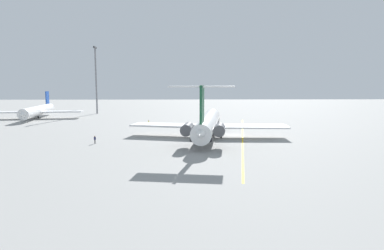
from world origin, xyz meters
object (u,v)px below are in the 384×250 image
(main_jetliner, at_px, (208,124))
(safety_cone_wingtip, at_px, (256,125))
(airliner_mid_right, at_px, (37,111))
(ground_crew_near_nose, at_px, (95,139))
(safety_cone_nose, at_px, (257,125))
(ground_crew_near_tail, at_px, (149,122))
(light_mast, at_px, (96,78))

(main_jetliner, height_order, safety_cone_wingtip, main_jetliner)
(main_jetliner, relative_size, safety_cone_wingtip, 81.14)
(airliner_mid_right, distance_m, safety_cone_wingtip, 82.27)
(main_jetliner, relative_size, ground_crew_near_nose, 25.19)
(airliner_mid_right, relative_size, safety_cone_nose, 61.45)
(ground_crew_near_tail, xyz_separation_m, safety_cone_wingtip, (-0.56, -34.22, -0.85))
(main_jetliner, bearing_deg, ground_crew_near_nose, 114.13)
(ground_crew_near_tail, height_order, safety_cone_wingtip, ground_crew_near_tail)
(main_jetliner, height_order, light_mast, light_mast)
(airliner_mid_right, xyz_separation_m, light_mast, (21.60, -17.11, 12.98))
(ground_crew_near_tail, relative_size, safety_cone_wingtip, 3.22)
(safety_cone_wingtip, height_order, light_mast, light_mast)
(ground_crew_near_nose, relative_size, safety_cone_wingtip, 3.22)
(airliner_mid_right, xyz_separation_m, ground_crew_near_tail, (-22.19, -44.80, -1.85))
(airliner_mid_right, height_order, safety_cone_nose, airliner_mid_right)
(ground_crew_near_nose, height_order, safety_cone_nose, ground_crew_near_nose)
(main_jetliner, relative_size, ground_crew_near_tail, 25.17)
(ground_crew_near_nose, xyz_separation_m, ground_crew_near_tail, (31.65, -8.61, 0.00))
(airliner_mid_right, distance_m, ground_crew_near_tail, 50.03)
(safety_cone_wingtip, distance_m, light_mast, 77.75)
(safety_cone_nose, distance_m, safety_cone_wingtip, 1.54)
(airliner_mid_right, bearing_deg, safety_cone_nose, 66.09)
(ground_crew_near_nose, bearing_deg, airliner_mid_right, 36.00)
(light_mast, bearing_deg, ground_crew_near_tail, -147.69)
(main_jetliner, relative_size, light_mast, 1.52)
(airliner_mid_right, distance_m, safety_cone_nose, 82.76)
(main_jetliner, distance_m, ground_crew_near_nose, 26.85)
(ground_crew_near_tail, height_order, safety_cone_nose, ground_crew_near_tail)
(safety_cone_nose, height_order, safety_cone_wingtip, same)
(safety_cone_nose, height_order, light_mast, light_mast)
(airliner_mid_right, height_order, safety_cone_wingtip, airliner_mid_right)
(airliner_mid_right, height_order, light_mast, light_mast)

